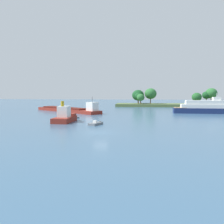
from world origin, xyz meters
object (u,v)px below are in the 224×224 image
at_px(tugboat, 65,117).
at_px(white_riverboat, 208,108).
at_px(cargo_barge, 68,109).
at_px(fishing_skiff, 96,124).
at_px(small_motorboat, 75,117).

bearing_deg(tugboat, white_riverboat, 35.38).
bearing_deg(cargo_barge, tugboat, -73.80).
relative_size(white_riverboat, fishing_skiff, 5.32).
distance_m(white_riverboat, cargo_barge, 48.53).
height_order(tugboat, fishing_skiff, tugboat).
bearing_deg(cargo_barge, white_riverboat, -0.29).
xyz_separation_m(white_riverboat, cargo_barge, (-48.52, 0.24, -1.02)).
distance_m(white_riverboat, fishing_skiff, 45.58).
xyz_separation_m(white_riverboat, fishing_skiff, (-31.90, -32.51, -1.62)).
relative_size(tugboat, white_riverboat, 0.38).
height_order(tugboat, white_riverboat, white_riverboat).
bearing_deg(white_riverboat, tugboat, -144.62).
height_order(white_riverboat, small_motorboat, white_riverboat).
distance_m(tugboat, white_riverboat, 49.26).
relative_size(white_riverboat, cargo_barge, 0.77).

